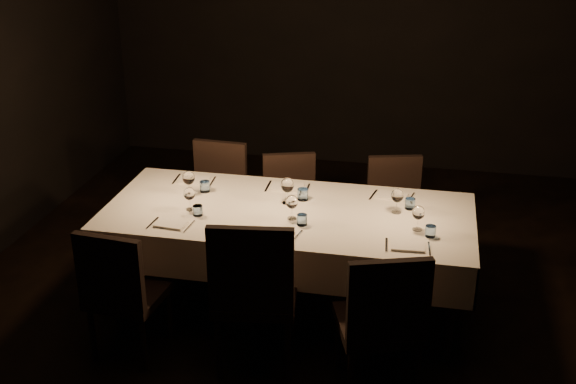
% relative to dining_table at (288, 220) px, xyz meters
% --- Properties ---
extents(room, '(5.01, 6.01, 3.01)m').
position_rel_dining_table_xyz_m(room, '(0.00, 0.00, 0.81)').
color(room, black).
rests_on(room, ground).
extents(dining_table, '(2.52, 1.12, 0.76)m').
position_rel_dining_table_xyz_m(dining_table, '(0.00, 0.00, 0.00)').
color(dining_table, black).
rests_on(dining_table, ground).
extents(chair_near_left, '(0.48, 0.48, 0.92)m').
position_rel_dining_table_xyz_m(chair_near_left, '(-0.90, -0.80, -0.18)').
color(chair_near_left, black).
rests_on(chair_near_left, ground).
extents(place_setting_near_left, '(0.30, 0.39, 0.17)m').
position_rel_dining_table_xyz_m(place_setting_near_left, '(-0.66, -0.22, 0.14)').
color(place_setting_near_left, silver).
rests_on(place_setting_near_left, dining_table).
extents(chair_near_center, '(0.56, 0.56, 1.05)m').
position_rel_dining_table_xyz_m(chair_near_center, '(-0.06, -0.75, -0.12)').
color(chair_near_center, black).
rests_on(chair_near_center, ground).
extents(place_setting_near_center, '(0.32, 0.39, 0.17)m').
position_rel_dining_table_xyz_m(place_setting_near_center, '(0.06, -0.22, 0.14)').
color(place_setting_near_center, silver).
rests_on(place_setting_near_center, dining_table).
extents(chair_near_right, '(0.59, 0.59, 0.98)m').
position_rel_dining_table_xyz_m(chair_near_right, '(0.73, -0.85, -0.15)').
color(chair_near_right, black).
rests_on(chair_near_right, ground).
extents(place_setting_near_right, '(0.31, 0.39, 0.17)m').
position_rel_dining_table_xyz_m(place_setting_near_right, '(0.89, -0.22, 0.14)').
color(place_setting_near_right, silver).
rests_on(place_setting_near_right, dining_table).
extents(chair_far_left, '(0.47, 0.47, 0.92)m').
position_rel_dining_table_xyz_m(chair_far_left, '(-0.74, 0.74, -0.18)').
color(chair_far_left, black).
rests_on(chair_far_left, ground).
extents(place_setting_far_left, '(0.33, 0.41, 0.18)m').
position_rel_dining_table_xyz_m(place_setting_far_left, '(-0.74, 0.22, 0.15)').
color(place_setting_far_left, silver).
rests_on(place_setting_far_left, dining_table).
extents(chair_far_center, '(0.52, 0.52, 0.87)m').
position_rel_dining_table_xyz_m(chair_far_center, '(-0.13, 0.73, -0.20)').
color(chair_far_center, black).
rests_on(chair_far_center, ground).
extents(place_setting_far_center, '(0.34, 0.41, 0.19)m').
position_rel_dining_table_xyz_m(place_setting_far_center, '(-0.02, 0.22, 0.15)').
color(place_setting_far_center, silver).
rests_on(place_setting_far_center, dining_table).
extents(chair_far_right, '(0.51, 0.51, 0.87)m').
position_rel_dining_table_xyz_m(chair_far_right, '(0.69, 0.82, -0.20)').
color(chair_far_right, black).
rests_on(chair_far_right, ground).
extents(place_setting_far_right, '(0.33, 0.40, 0.17)m').
position_rel_dining_table_xyz_m(place_setting_far_right, '(0.73, 0.22, 0.14)').
color(place_setting_far_right, silver).
rests_on(place_setting_far_right, dining_table).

